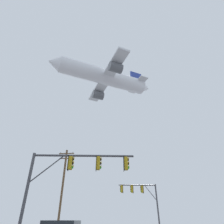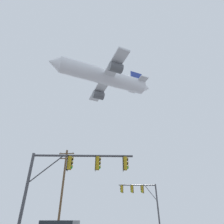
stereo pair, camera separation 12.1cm
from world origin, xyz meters
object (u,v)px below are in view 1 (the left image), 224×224
Objects in this scene: signal_pole_far at (142,195)px; signal_pole_near at (73,171)px; airplane at (104,77)px; utility_pole at (63,186)px.

signal_pole_near is at bearing -110.98° from signal_pole_far.
airplane is at bearing 118.66° from signal_pole_far.
signal_pole_far is 0.57× the size of utility_pole.
utility_pole is at bearing 110.16° from signal_pole_near.
signal_pole_near is 15.78m from signal_pole_far.
signal_pole_near is 14.04m from utility_pole.
signal_pole_near is 42.85m from airplane.
utility_pole is (-10.48, -1.59, 0.96)m from signal_pole_far.
signal_pole_near is 1.20× the size of signal_pole_far.
airplane reaches higher than utility_pole.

